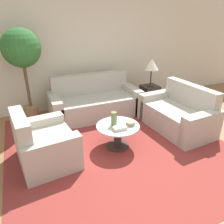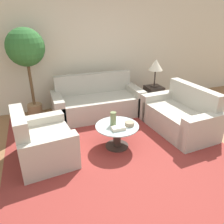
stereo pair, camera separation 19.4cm
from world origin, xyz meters
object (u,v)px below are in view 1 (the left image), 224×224
coffee_table (118,133)px  loveseat (179,115)px  sofa_main (94,102)px  table_lamp (152,65)px  bowl (130,123)px  armchair (42,146)px  book_stack (120,128)px  potted_plant (22,53)px  vase (114,119)px

coffee_table → loveseat: bearing=5.9°
sofa_main → table_lamp: 1.57m
loveseat → bowl: size_ratio=9.65×
armchair → coffee_table: 1.24m
loveseat → book_stack: 1.47m
table_lamp → potted_plant: size_ratio=0.33×
sofa_main → vase: size_ratio=8.41×
loveseat → bowl: bearing=-83.8°
coffee_table → vase: 0.27m
sofa_main → vase: 1.41m
potted_plant → vase: 2.22m
loveseat → coffee_table: (-1.40, -0.15, -0.02)m
armchair → bowl: bearing=-101.4°
table_lamp → bowl: table_lamp is taller
bowl → sofa_main: bearing=94.7°
coffee_table → armchair: bearing=177.4°
sofa_main → loveseat: 1.84m
bowl → loveseat: bearing=10.1°
armchair → table_lamp: bearing=-71.7°
coffee_table → vase: size_ratio=3.13×
table_lamp → bowl: (-1.24, -1.35, -0.60)m
loveseat → table_lamp: (0.04, 1.14, 0.75)m
loveseat → sofa_main: bearing=-138.0°
bowl → book_stack: bearing=-162.1°
book_stack → vase: bearing=96.9°
loveseat → potted_plant: (-2.66, 1.52, 1.14)m
armchair → potted_plant: size_ratio=0.57×
potted_plant → coffee_table: bearing=-52.8°
table_lamp → potted_plant: 2.76m
loveseat → vase: (-1.45, -0.10, 0.24)m
sofa_main → coffee_table: sofa_main is taller
vase → bowl: (0.25, -0.11, -0.08)m
armchair → book_stack: armchair is taller
coffee_table → bowl: bowl is taller
bowl → book_stack: size_ratio=0.71×
loveseat → table_lamp: size_ratio=2.39×
table_lamp → coffee_table: bearing=-138.2°
loveseat → vase: loveseat is taller
coffee_table → potted_plant: size_ratio=0.39×
sofa_main → armchair: sofa_main is taller
sofa_main → potted_plant: potted_plant is taller
sofa_main → book_stack: size_ratio=8.92×
sofa_main → potted_plant: bearing=169.8°
table_lamp → book_stack: size_ratio=2.87×
coffee_table → book_stack: size_ratio=3.32×
armchair → table_lamp: table_lamp is taller
vase → book_stack: (0.02, -0.19, -0.09)m
vase → bowl: vase is taller
loveseat → coffee_table: size_ratio=2.07×
loveseat → bowl: loveseat is taller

